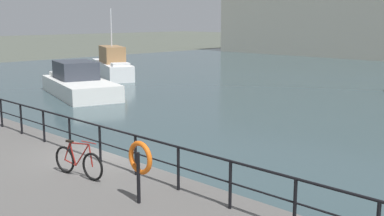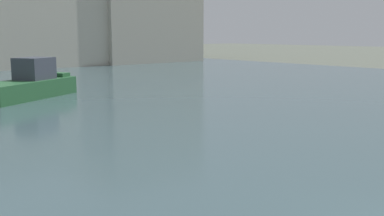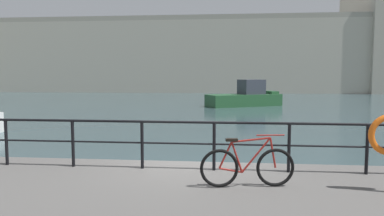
% 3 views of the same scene
% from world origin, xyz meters
% --- Properties ---
extents(ground_plane, '(240.00, 240.00, 0.00)m').
position_xyz_m(ground_plane, '(0.00, 0.00, 0.00)').
color(ground_plane, '#4C5147').
extents(moored_green_narrowboat, '(8.30, 5.09, 2.08)m').
position_xyz_m(moored_green_narrowboat, '(-14.49, 8.04, 0.77)').
color(moored_green_narrowboat, white).
rests_on(moored_green_narrowboat, water_basin).
extents(moored_white_yacht, '(8.48, 5.32, 5.54)m').
position_xyz_m(moored_white_yacht, '(-20.73, 15.12, 0.98)').
color(moored_white_yacht, white).
rests_on(moored_white_yacht, water_basin).
extents(quay_railing, '(23.99, 0.07, 1.08)m').
position_xyz_m(quay_railing, '(-0.17, -0.75, 1.50)').
color(quay_railing, black).
rests_on(quay_railing, quay_promenade).
extents(parked_bicycle, '(1.76, 0.33, 0.98)m').
position_xyz_m(parked_bicycle, '(1.29, -1.87, 1.15)').
color(parked_bicycle, black).
rests_on(parked_bicycle, quay_promenade).
extents(life_ring_stand, '(0.75, 0.16, 1.40)m').
position_xyz_m(life_ring_stand, '(3.79, -1.87, 1.74)').
color(life_ring_stand, black).
rests_on(life_ring_stand, quay_promenade).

